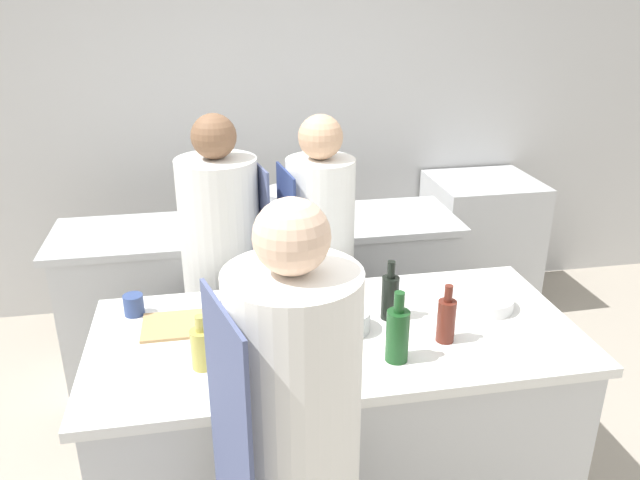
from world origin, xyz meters
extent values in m
cube|color=silver|center=(0.00, 2.13, 1.40)|extent=(8.00, 0.06, 2.80)
cube|color=silver|center=(0.00, 0.00, 0.43)|extent=(1.85, 0.85, 0.87)
cube|color=white|center=(0.00, 0.00, 0.89)|extent=(1.93, 0.89, 0.04)
cube|color=silver|center=(-0.19, 1.24, 0.43)|extent=(2.23, 0.59, 0.87)
cube|color=silver|center=(-0.19, 1.24, 0.89)|extent=(2.32, 0.62, 0.04)
cube|color=silver|center=(1.43, 1.76, 0.46)|extent=(0.71, 0.64, 0.93)
cube|color=black|center=(1.43, 1.45, 0.26)|extent=(0.57, 0.01, 0.32)
cube|color=black|center=(1.43, 1.45, 0.89)|extent=(0.61, 0.01, 0.06)
cylinder|color=white|center=(-0.27, -0.71, 1.15)|extent=(0.37, 0.37, 0.73)
cube|color=#4C567F|center=(-0.45, -0.76, 1.05)|extent=(0.10, 0.34, 0.84)
sphere|color=beige|center=(-0.27, -0.71, 1.62)|extent=(0.20, 0.20, 0.20)
cylinder|color=black|center=(-0.42, 0.75, 0.38)|extent=(0.33, 0.33, 0.76)
cylinder|color=silver|center=(-0.42, 0.75, 1.10)|extent=(0.39, 0.39, 0.68)
cube|color=#4C567F|center=(-0.23, 0.79, 1.00)|extent=(0.08, 0.36, 0.79)
sphere|color=brown|center=(-0.42, 0.75, 1.54)|extent=(0.21, 0.21, 0.21)
cylinder|color=black|center=(0.07, 0.71, 0.38)|extent=(0.28, 0.28, 0.75)
cylinder|color=white|center=(0.07, 0.71, 1.09)|extent=(0.34, 0.34, 0.67)
cube|color=navy|center=(-0.10, 0.69, 0.99)|extent=(0.05, 0.32, 0.78)
sphere|color=tan|center=(0.07, 0.71, 1.53)|extent=(0.21, 0.21, 0.21)
cylinder|color=#19471E|center=(0.18, -0.24, 1.01)|extent=(0.08, 0.08, 0.20)
cylinder|color=#19471E|center=(0.18, -0.24, 1.15)|extent=(0.04, 0.04, 0.08)
cylinder|color=#5B2319|center=(0.40, -0.15, 0.99)|extent=(0.07, 0.07, 0.17)
cylinder|color=#5B2319|center=(0.40, -0.15, 1.11)|extent=(0.03, 0.03, 0.07)
cylinder|color=#B2A84C|center=(-0.52, -0.16, 0.98)|extent=(0.08, 0.08, 0.15)
cylinder|color=#B2A84C|center=(-0.52, -0.16, 1.09)|extent=(0.04, 0.04, 0.06)
cylinder|color=black|center=(0.24, 0.06, 1.00)|extent=(0.07, 0.07, 0.18)
cylinder|color=black|center=(0.24, 0.06, 1.13)|extent=(0.03, 0.03, 0.07)
cylinder|color=#B7BABC|center=(-0.17, 0.12, 0.94)|extent=(0.27, 0.27, 0.05)
cylinder|color=#B7BABC|center=(0.05, 0.00, 0.95)|extent=(0.17, 0.17, 0.09)
cylinder|color=white|center=(0.67, 0.08, 0.94)|extent=(0.24, 0.24, 0.05)
cylinder|color=#33477F|center=(-0.80, 0.29, 0.95)|extent=(0.08, 0.08, 0.09)
cube|color=tan|center=(-0.61, 0.15, 0.91)|extent=(0.31, 0.22, 0.01)
cylinder|color=silver|center=(-0.02, 1.20, 1.01)|extent=(0.29, 0.29, 0.21)
camera|label=1|loc=(-0.46, -2.11, 2.19)|focal=35.00mm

